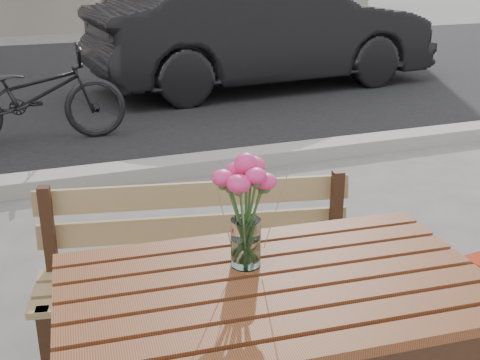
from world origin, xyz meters
The scene contains 6 objects.
street centered at (0.00, 5.06, 0.03)m, with size 30.00×8.12×0.12m.
main_table centered at (-0.17, -0.04, 0.65)m, with size 1.31×0.83×0.77m.
main_bench centered at (-0.19, 0.71, 0.50)m, with size 1.38×0.65×0.82m.
main_vase centered at (-0.22, 0.09, 1.00)m, with size 0.20×0.20×0.36m.
parked_car centered at (2.24, 5.90, 0.74)m, with size 1.56×4.47×1.47m, color black.
bicycle centered at (-0.71, 4.31, 0.44)m, with size 0.59×1.68×0.88m, color black.
Camera 1 is at (-0.80, -1.44, 1.67)m, focal length 45.00 mm.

